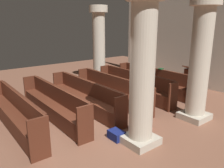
# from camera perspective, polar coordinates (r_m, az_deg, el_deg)

# --- Properties ---
(ground_plane) EXTENTS (19.20, 19.20, 0.00)m
(ground_plane) POSITION_cam_1_polar(r_m,az_deg,el_deg) (6.30, -6.04, -10.85)
(ground_plane) COLOR brown
(back_wall) EXTENTS (10.00, 0.16, 4.50)m
(back_wall) POSITION_cam_1_polar(r_m,az_deg,el_deg) (10.27, 24.13, 11.14)
(back_wall) COLOR beige
(back_wall) RESTS_ON ground
(pew_row_0) EXTENTS (3.70, 0.47, 0.94)m
(pew_row_0) POSITION_cam_1_polar(r_m,az_deg,el_deg) (9.40, 10.40, 1.13)
(pew_row_0) COLOR #562819
(pew_row_0) RESTS_ON ground
(pew_row_1) EXTENTS (3.70, 0.46, 0.94)m
(pew_row_1) POSITION_cam_1_polar(r_m,az_deg,el_deg) (8.63, 5.58, 0.03)
(pew_row_1) COLOR #562819
(pew_row_1) RESTS_ON ground
(pew_row_2) EXTENTS (3.70, 0.47, 0.94)m
(pew_row_2) POSITION_cam_1_polar(r_m,az_deg,el_deg) (7.94, -0.13, -1.26)
(pew_row_2) COLOR #562819
(pew_row_2) RESTS_ON ground
(pew_row_3) EXTENTS (3.70, 0.46, 0.94)m
(pew_row_3) POSITION_cam_1_polar(r_m,az_deg,el_deg) (7.34, -6.85, -2.77)
(pew_row_3) COLOR #562819
(pew_row_3) RESTS_ON ground
(pew_row_4) EXTENTS (3.70, 0.46, 0.94)m
(pew_row_4) POSITION_cam_1_polar(r_m,az_deg,el_deg) (6.87, -14.65, -4.46)
(pew_row_4) COLOR #562819
(pew_row_4) RESTS_ON ground
(pew_row_5) EXTENTS (3.70, 0.47, 0.94)m
(pew_row_5) POSITION_cam_1_polar(r_m,az_deg,el_deg) (6.55, -23.43, -6.26)
(pew_row_5) COLOR #562819
(pew_row_5) RESTS_ON ground
(pillar_aisle_side) EXTENTS (0.81, 0.81, 3.49)m
(pillar_aisle_side) POSITION_cam_1_polar(r_m,az_deg,el_deg) (6.74, 21.37, 6.14)
(pillar_aisle_side) COLOR #B6AD9A
(pillar_aisle_side) RESTS_ON ground
(pillar_far_side) EXTENTS (0.81, 0.81, 3.49)m
(pillar_far_side) POSITION_cam_1_polar(r_m,az_deg,el_deg) (10.49, -3.32, 10.10)
(pillar_far_side) COLOR #B6AD9A
(pillar_far_side) RESTS_ON ground
(pillar_aisle_rear) EXTENTS (0.80, 0.80, 3.49)m
(pillar_aisle_rear) POSITION_cam_1_polar(r_m,az_deg,el_deg) (4.94, 7.70, 4.03)
(pillar_aisle_rear) COLOR #B6AD9A
(pillar_aisle_rear) RESTS_ON ground
(lectern) EXTENTS (0.48, 0.45, 1.08)m
(lectern) POSITION_cam_1_polar(r_m,az_deg,el_deg) (9.72, 18.67, 0.73)
(lectern) COLOR #492215
(lectern) RESTS_ON ground
(hymn_book) EXTENTS (0.15, 0.20, 0.04)m
(hymn_book) POSITION_cam_1_polar(r_m,az_deg,el_deg) (9.31, 12.23, 3.78)
(hymn_book) COLOR #194723
(hymn_book) RESTS_ON pew_row_0
(kneeler_box_navy) EXTENTS (0.39, 0.29, 0.21)m
(kneeler_box_navy) POSITION_cam_1_polar(r_m,az_deg,el_deg) (5.67, 1.09, -12.73)
(kneeler_box_navy) COLOR navy
(kneeler_box_navy) RESTS_ON ground
(kneeler_box_red) EXTENTS (0.37, 0.32, 0.21)m
(kneeler_box_red) POSITION_cam_1_polar(r_m,az_deg,el_deg) (6.32, 7.96, -9.77)
(kneeler_box_red) COLOR maroon
(kneeler_box_red) RESTS_ON ground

